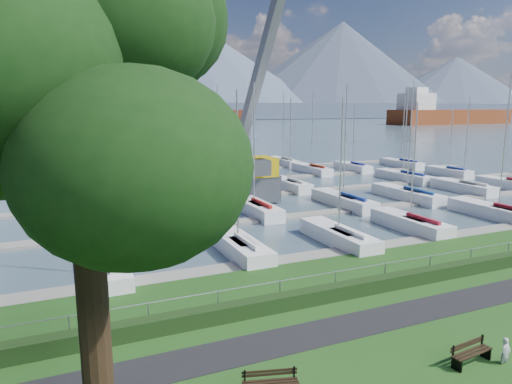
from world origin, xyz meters
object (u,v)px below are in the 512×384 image
person (506,349)px  tree (87,66)px  bench_right (471,353)px  crane (259,145)px  bench_left (270,383)px

person → tree: tree is taller
bench_right → crane: (5.57, 31.33, 4.91)m
tree → crane: bearing=60.4°
bench_left → person: (8.47, -1.72, 0.15)m
bench_left → crane: (12.93, 30.11, 4.91)m
bench_right → crane: bearing=74.1°
tree → crane: size_ratio=0.61×
bench_right → bench_left: bearing=164.8°
crane → tree: bearing=-117.7°
person → crane: size_ratio=0.05×
bench_left → person: 8.65m
bench_right → crane: 32.20m
person → bench_right: bearing=147.9°
crane → bench_right: bearing=-98.2°
bench_right → person: person is taller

